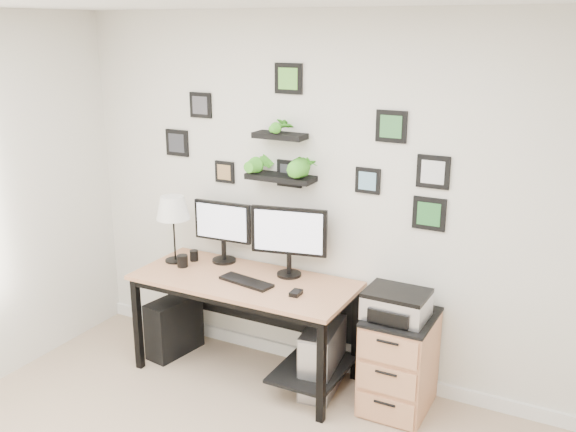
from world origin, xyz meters
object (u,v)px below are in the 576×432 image
Objects in this scene: pc_tower_black at (174,326)px; mug at (183,261)px; desk at (251,294)px; monitor_right at (289,236)px; pc_tower_grey at (322,358)px; file_cabinet at (399,362)px; table_lamp at (173,209)px; monitor_left at (223,227)px; printer at (396,304)px.

mug is at bearing 0.78° from pc_tower_black.
mug reaches higher than desk.
monitor_right reaches higher than mug.
pc_tower_grey is at bearing 11.20° from pc_tower_black.
desk is 1.14m from file_cabinet.
pc_tower_grey is at bearing 2.45° from desk.
pc_tower_black is (-0.01, -0.05, -0.94)m from table_lamp.
monitor_left is at bearing 25.33° from table_lamp.
mug is 1.65m from printer.
pc_tower_black is 0.67× the size of file_cabinet.
desk is 3.14× the size of pc_tower_grey.
file_cabinet is (0.54, 0.03, 0.09)m from pc_tower_grey.
desk is at bearing -178.76° from printer.
monitor_right is 0.93m from table_lamp.
file_cabinet is at bearing -5.17° from monitor_left.
monitor_right is 1.21× the size of pc_tower_black.
monitor_right reaches higher than file_cabinet.
monitor_right is at bearing 8.27° from table_lamp.
printer is (-0.03, -0.03, 0.43)m from file_cabinet.
pc_tower_grey reaches higher than pc_tower_black.
monitor_left is 0.92× the size of table_lamp.
table_lamp is 1.81m from printer.
table_lamp reaches higher than monitor_left.
table_lamp is at bearing -154.67° from monitor_left.
table_lamp is 0.39m from mug.
desk is at bearing -177.55° from pc_tower_grey.
monitor_right is at bearing 173.21° from file_cabinet.
desk is at bearing -143.71° from monitor_right.
pc_tower_grey is (0.91, -0.17, -0.79)m from monitor_left.
pc_tower_black is (-0.34, -0.21, -0.80)m from monitor_left.
pc_tower_grey is 0.76× the size of file_cabinet.
desk is 0.80m from pc_tower_black.
monitor_right is at bearing 20.50° from pc_tower_black.
monitor_right is (0.22, 0.16, 0.43)m from desk.
monitor_right is 1.25m from pc_tower_black.
file_cabinet is at bearing 11.67° from pc_tower_black.
desk reaches higher than file_cabinet.
table_lamp reaches higher than desk.
desk is 1.08m from printer.
pc_tower_grey is (0.56, 0.02, -0.39)m from desk.
pc_tower_black is at bearing -148.30° from monitor_left.
table_lamp is 1.28× the size of printer.
monitor_left is 1.46m from printer.
pc_tower_grey is (1.25, -0.01, -0.92)m from table_lamp.
monitor_left is 1.62m from file_cabinet.
printer is at bearing -0.23° from table_lamp.
printer reaches higher than pc_tower_grey.
table_lamp reaches higher than file_cabinet.
table_lamp reaches higher than monitor_right.
monitor_left is 0.39m from mug.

